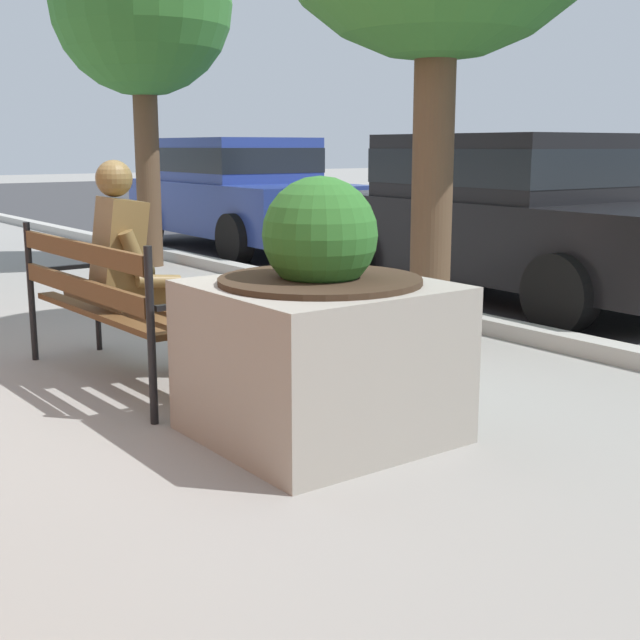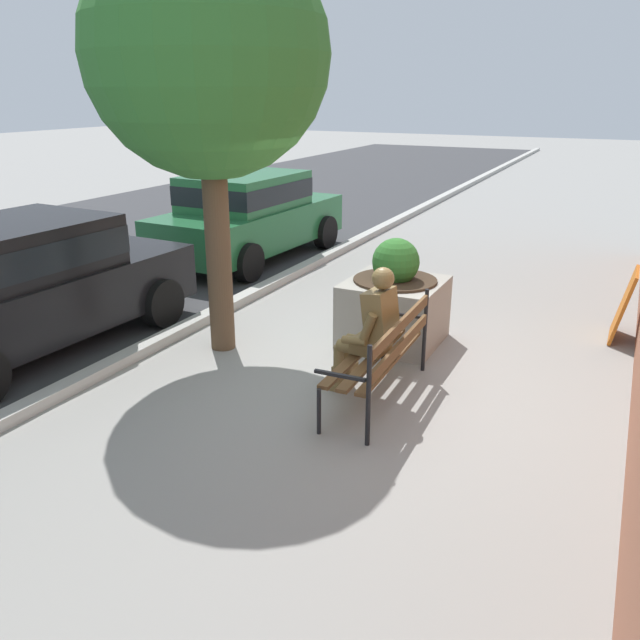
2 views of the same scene
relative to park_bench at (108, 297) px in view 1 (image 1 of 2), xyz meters
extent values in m
plane|color=gray|center=(0.28, 0.09, -0.54)|extent=(80.00, 80.00, 0.00)
cube|color=#B2AFA8|center=(0.28, 2.99, -0.48)|extent=(60.00, 0.20, 0.12)
cube|color=brown|center=(0.00, -0.07, -0.09)|extent=(1.70, 0.16, 0.04)
cube|color=brown|center=(0.00, 0.11, -0.09)|extent=(1.70, 0.16, 0.04)
cube|color=brown|center=(-0.01, 0.29, -0.09)|extent=(1.70, 0.16, 0.04)
cube|color=brown|center=(0.00, -0.16, 0.08)|extent=(1.70, 0.08, 0.11)
cube|color=brown|center=(0.00, -0.16, 0.30)|extent=(1.70, 0.08, 0.11)
cylinder|color=black|center=(-0.89, 0.28, -0.32)|extent=(0.04, 0.04, 0.45)
cylinder|color=black|center=(-0.88, -0.19, -0.07)|extent=(0.04, 0.04, 0.95)
cube|color=black|center=(-0.88, 0.08, 0.08)|extent=(0.05, 0.48, 0.03)
cylinder|color=black|center=(0.87, 0.33, -0.32)|extent=(0.04, 0.04, 0.45)
cylinder|color=black|center=(0.88, -0.14, -0.07)|extent=(0.04, 0.04, 0.95)
cube|color=black|center=(0.88, 0.13, 0.08)|extent=(0.05, 0.48, 0.03)
cube|color=brown|center=(0.06, 0.17, 0.02)|extent=(0.37, 0.35, 0.16)
cube|color=brown|center=(0.04, 0.07, 0.34)|extent=(0.39, 0.33, 0.55)
sphere|color=brown|center=(0.04, 0.06, 0.72)|extent=(0.22, 0.22, 0.22)
cylinder|color=brown|center=(-0.17, 0.11, 0.29)|extent=(0.11, 0.19, 0.29)
cylinder|color=brown|center=(-0.17, 0.25, 0.12)|extent=(0.11, 0.27, 0.10)
cylinder|color=brown|center=(0.27, 0.07, 0.29)|extent=(0.11, 0.19, 0.29)
cylinder|color=brown|center=(0.29, 0.20, 0.12)|extent=(0.11, 0.27, 0.10)
cylinder|color=brown|center=(-0.02, 0.32, -0.02)|extent=(0.17, 0.38, 0.14)
cylinder|color=brown|center=(0.00, 0.50, -0.29)|extent=(0.11, 0.11, 0.50)
cube|color=brown|center=(0.01, 0.56, -0.51)|extent=(0.13, 0.25, 0.07)
cylinder|color=brown|center=(0.16, 0.30, -0.02)|extent=(0.17, 0.38, 0.14)
cylinder|color=brown|center=(0.18, 0.48, -0.29)|extent=(0.11, 0.11, 0.50)
cube|color=brown|center=(0.18, 0.54, -0.51)|extent=(0.13, 0.25, 0.07)
cube|color=brown|center=(0.32, 0.56, -0.46)|extent=(0.30, 0.21, 0.16)
cube|color=gray|center=(1.55, 0.47, -0.15)|extent=(1.12, 1.12, 0.78)
cylinder|color=#38281C|center=(1.55, 0.47, 0.26)|extent=(1.01, 1.01, 0.03)
sphere|color=#2D6B28|center=(1.55, 0.47, 0.48)|extent=(0.57, 0.57, 0.57)
cylinder|color=brown|center=(-4.72, 2.53, 0.63)|extent=(0.29, 0.29, 2.34)
sphere|color=#387A33|center=(-4.72, 2.53, 2.53)|extent=(2.11, 2.11, 2.11)
cylinder|color=brown|center=(0.47, 2.26, 0.66)|extent=(0.29, 0.29, 2.41)
cube|color=navy|center=(-5.47, 4.30, 0.07)|extent=(4.16, 1.86, 0.70)
cube|color=navy|center=(-5.62, 4.31, 0.72)|extent=(2.19, 1.65, 0.60)
cube|color=black|center=(-5.62, 4.31, 0.72)|extent=(2.20, 1.67, 0.33)
cylinder|color=black|center=(-4.10, 5.10, -0.22)|extent=(0.65, 0.25, 0.64)
cylinder|color=black|center=(-4.17, 3.40, -0.22)|extent=(0.65, 0.25, 0.64)
cylinder|color=black|center=(-6.77, 5.20, -0.22)|extent=(0.65, 0.25, 0.64)
cylinder|color=black|center=(-6.83, 3.50, -0.22)|extent=(0.65, 0.25, 0.64)
cube|color=black|center=(-0.55, 4.30, 0.07)|extent=(4.16, 1.86, 0.70)
cube|color=black|center=(-0.70, 4.31, 0.72)|extent=(2.19, 1.65, 0.60)
cube|color=black|center=(-0.70, 4.31, 0.72)|extent=(2.20, 1.67, 0.33)
cylinder|color=black|center=(0.75, 3.40, -0.22)|extent=(0.65, 0.25, 0.64)
cylinder|color=black|center=(-1.85, 5.20, -0.22)|extent=(0.65, 0.25, 0.64)
cylinder|color=black|center=(-1.92, 3.50, -0.22)|extent=(0.65, 0.25, 0.64)
camera|label=1|loc=(4.88, -2.01, 0.91)|focal=47.77mm
camera|label=2|loc=(-5.51, -2.01, 2.42)|focal=35.99mm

